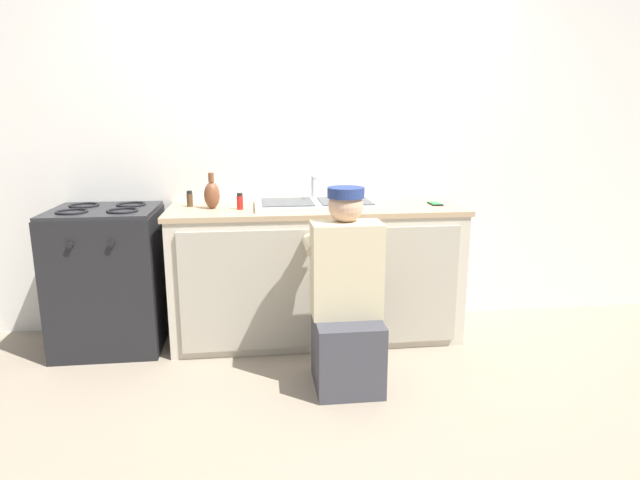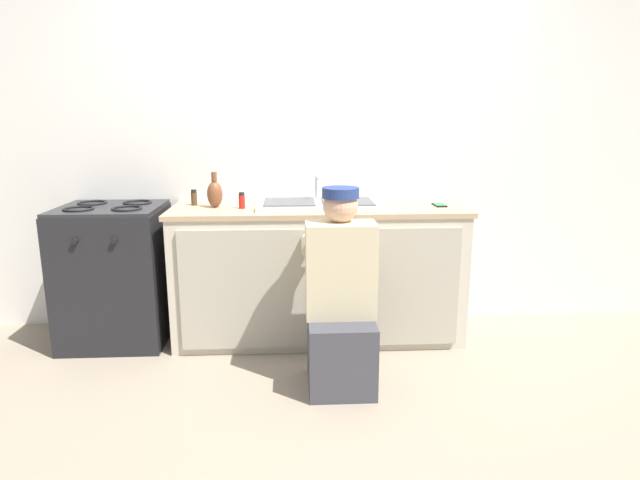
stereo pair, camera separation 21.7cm
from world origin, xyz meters
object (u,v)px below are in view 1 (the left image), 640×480
spice_bottle_red (240,201)px  cell_phone (435,204)px  stove_range (109,278)px  vase_decorative (212,195)px  spice_bottle_pepper (190,199)px  plumber_person (346,305)px  sink_double_basin (316,204)px

spice_bottle_red → cell_phone: size_ratio=0.75×
spice_bottle_red → stove_range: bearing=177.0°
vase_decorative → spice_bottle_pepper: bearing=148.4°
stove_range → plumber_person: bearing=-26.0°
sink_double_basin → cell_phone: (0.81, -0.01, -0.01)m
spice_bottle_red → vase_decorative: size_ratio=0.46×
cell_phone → spice_bottle_red: bearing=-178.3°
plumber_person → vase_decorative: size_ratio=4.80×
cell_phone → plumber_person: bearing=-136.1°
spice_bottle_red → spice_bottle_pepper: 0.36m
spice_bottle_red → spice_bottle_pepper: same height
vase_decorative → cell_phone: bearing=-0.8°
spice_bottle_red → cell_phone: (1.30, 0.04, -0.04)m
spice_bottle_pepper → sink_double_basin: bearing=-7.2°
plumber_person → cell_phone: size_ratio=7.89×
stove_range → vase_decorative: size_ratio=4.02×
stove_range → spice_bottle_pepper: size_ratio=8.81×
stove_range → plumber_person: size_ratio=0.84×
sink_double_basin → spice_bottle_pepper: 0.83m
stove_range → plumber_person: (1.44, -0.70, 0.00)m
spice_bottle_red → cell_phone: 1.30m
stove_range → vase_decorative: bearing=1.1°
vase_decorative → stove_range: bearing=-178.9°
spice_bottle_pepper → cell_phone: bearing=-4.0°
plumber_person → vase_decorative: bearing=136.8°
vase_decorative → spice_bottle_red: bearing=-18.0°
plumber_person → vase_decorative: (-0.76, 0.71, 0.53)m
sink_double_basin → spice_bottle_red: (-0.49, -0.05, 0.03)m
cell_phone → sink_double_basin: bearing=179.3°
stove_range → cell_phone: 2.20m
spice_bottle_red → cell_phone: bearing=1.7°
vase_decorative → plumber_person: bearing=-43.2°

